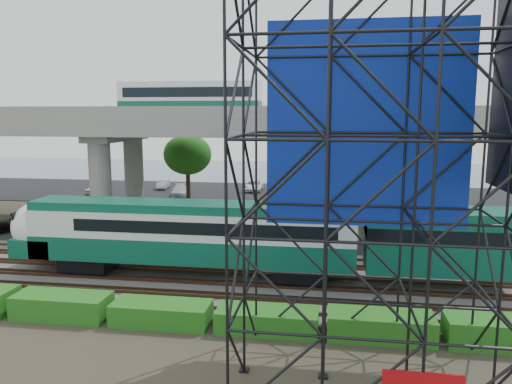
# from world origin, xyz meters

# --- Properties ---
(ground) EXTENTS (140.00, 140.00, 0.00)m
(ground) POSITION_xyz_m (0.00, 0.00, 0.00)
(ground) COLOR #474233
(ground) RESTS_ON ground
(ballast_bed) EXTENTS (90.00, 12.00, 0.20)m
(ballast_bed) POSITION_xyz_m (0.00, 2.00, 0.10)
(ballast_bed) COLOR slate
(ballast_bed) RESTS_ON ground
(service_road) EXTENTS (90.00, 5.00, 0.08)m
(service_road) POSITION_xyz_m (0.00, 10.50, 0.04)
(service_road) COLOR black
(service_road) RESTS_ON ground
(parking_lot) EXTENTS (90.00, 18.00, 0.08)m
(parking_lot) POSITION_xyz_m (0.00, 34.00, 0.04)
(parking_lot) COLOR black
(parking_lot) RESTS_ON ground
(harbor_water) EXTENTS (140.00, 40.00, 0.03)m
(harbor_water) POSITION_xyz_m (0.00, 56.00, 0.01)
(harbor_water) COLOR #456371
(harbor_water) RESTS_ON ground
(rail_tracks) EXTENTS (90.00, 9.52, 0.16)m
(rail_tracks) POSITION_xyz_m (0.00, 2.00, 0.28)
(rail_tracks) COLOR #472D1E
(rail_tracks) RESTS_ON ballast_bed
(commuter_train) EXTENTS (29.30, 3.06, 4.30)m
(commuter_train) POSITION_xyz_m (2.77, 2.00, 2.88)
(commuter_train) COLOR black
(commuter_train) RESTS_ON rail_tracks
(overpass) EXTENTS (80.00, 12.00, 12.40)m
(overpass) POSITION_xyz_m (-0.24, 16.00, 8.21)
(overpass) COLOR #9E9B93
(overpass) RESTS_ON ground
(scaffold_tower) EXTENTS (9.36, 6.36, 15.00)m
(scaffold_tower) POSITION_xyz_m (10.11, -7.98, 7.47)
(scaffold_tower) COLOR black
(scaffold_tower) RESTS_ON ground
(hedge_strip) EXTENTS (34.60, 1.80, 1.20)m
(hedge_strip) POSITION_xyz_m (1.01, -4.30, 0.56)
(hedge_strip) COLOR #166117
(hedge_strip) RESTS_ON ground
(trees) EXTENTS (40.94, 16.94, 7.69)m
(trees) POSITION_xyz_m (-4.67, 16.17, 5.57)
(trees) COLOR #382314
(trees) RESTS_ON ground
(parked_cars) EXTENTS (37.62, 9.70, 1.30)m
(parked_cars) POSITION_xyz_m (-0.10, 33.55, 0.70)
(parked_cars) COLOR silver
(parked_cars) RESTS_ON parking_lot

